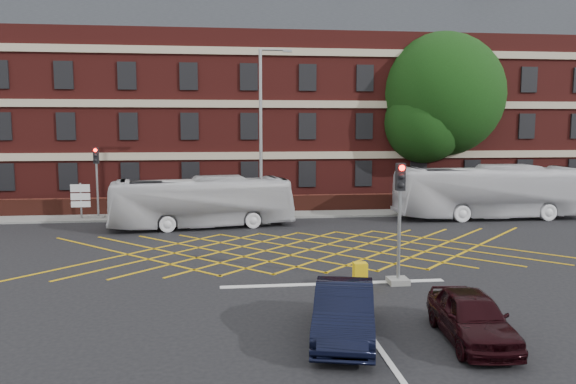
{
  "coord_description": "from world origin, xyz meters",
  "views": [
    {
      "loc": [
        -3.85,
        -22.47,
        5.58
      ],
      "look_at": [
        -1.04,
        1.5,
        2.69
      ],
      "focal_mm": 35.0,
      "sensor_mm": 36.0,
      "label": 1
    }
  ],
  "objects": [
    {
      "name": "traffic_light_near",
      "position": [
        2.26,
        -3.75,
        1.76
      ],
      "size": [
        0.7,
        0.7,
        4.27
      ],
      "color": "slate",
      "rests_on": "ground"
    },
    {
      "name": "direction_signs",
      "position": [
        -12.17,
        11.41,
        1.38
      ],
      "size": [
        1.1,
        0.16,
        2.2
      ],
      "color": "gray",
      "rests_on": "ground"
    },
    {
      "name": "car_maroon",
      "position": [
        2.51,
        -9.11,
        0.65
      ],
      "size": [
        1.87,
        3.96,
        1.31
      ],
      "primitive_type": "imported",
      "rotation": [
        0.0,
        0.0,
        -0.09
      ],
      "color": "black",
      "rests_on": "ground"
    },
    {
      "name": "boundary_wall",
      "position": [
        0.0,
        13.0,
        0.55
      ],
      "size": [
        56.0,
        0.5,
        1.1
      ],
      "primitive_type": "cube",
      "color": "#4B1C14",
      "rests_on": "ground"
    },
    {
      "name": "bus_right",
      "position": [
        12.09,
        9.25,
        1.6
      ],
      "size": [
        11.51,
        2.92,
        3.19
      ],
      "primitive_type": "imported",
      "rotation": [
        0.0,
        0.0,
        1.55
      ],
      "color": "silver",
      "rests_on": "ground"
    },
    {
      "name": "ground",
      "position": [
        0.0,
        0.0,
        0.0
      ],
      "size": [
        120.0,
        120.0,
        0.0
      ],
      "primitive_type": "plane",
      "color": "black",
      "rests_on": "ground"
    },
    {
      "name": "stop_line",
      "position": [
        0.0,
        -3.5,
        0.01
      ],
      "size": [
        8.0,
        0.3,
        0.02
      ],
      "primitive_type": "cube",
      "color": "silver",
      "rests_on": "ground"
    },
    {
      "name": "deciduous_tree",
      "position": [
        11.73,
        16.57,
        7.13
      ],
      "size": [
        8.82,
        8.82,
        12.15
      ],
      "color": "black",
      "rests_on": "ground"
    },
    {
      "name": "far_pavement",
      "position": [
        0.0,
        12.0,
        0.06
      ],
      "size": [
        60.0,
        3.0,
        0.12
      ],
      "primitive_type": "cube",
      "color": "slate",
      "rests_on": "ground"
    },
    {
      "name": "box_junction_hatching",
      "position": [
        0.0,
        2.0,
        0.01
      ],
      "size": [
        8.22,
        8.22,
        0.02
      ],
      "primitive_type": "cube",
      "rotation": [
        0.0,
        0.0,
        0.79
      ],
      "color": "#CC990C",
      "rests_on": "ground"
    },
    {
      "name": "centre_line",
      "position": [
        0.0,
        -10.0,
        0.01
      ],
      "size": [
        0.15,
        14.0,
        0.02
      ],
      "primitive_type": "cube",
      "color": "silver",
      "rests_on": "ground"
    },
    {
      "name": "bus_left",
      "position": [
        -4.99,
        8.23,
        1.39
      ],
      "size": [
        10.2,
        3.74,
        2.78
      ],
      "primitive_type": "imported",
      "rotation": [
        0.0,
        0.0,
        1.71
      ],
      "color": "silver",
      "rests_on": "ground"
    },
    {
      "name": "street_lamp",
      "position": [
        -1.63,
        9.09,
        3.43
      ],
      "size": [
        2.25,
        1.0,
        9.77
      ],
      "color": "slate",
      "rests_on": "ground"
    },
    {
      "name": "victorian_building",
      "position": [
        0.25,
        22.0,
        7.84
      ],
      "size": [
        51.0,
        12.17,
        20.4
      ],
      "color": "#551815",
      "rests_on": "ground"
    },
    {
      "name": "car_navy",
      "position": [
        -0.74,
        -8.52,
        0.72
      ],
      "size": [
        2.45,
        4.57,
        1.43
      ],
      "primitive_type": "imported",
      "rotation": [
        0.0,
        0.0,
        -0.23
      ],
      "color": "black",
      "rests_on": "ground"
    },
    {
      "name": "utility_cabinet",
      "position": [
        0.79,
        -4.13,
        0.45
      ],
      "size": [
        0.46,
        0.39,
        0.9
      ],
      "primitive_type": "cube",
      "color": "#E1B30D",
      "rests_on": "ground"
    },
    {
      "name": "traffic_light_far",
      "position": [
        -11.22,
        11.56,
        1.76
      ],
      "size": [
        0.7,
        0.7,
        4.27
      ],
      "color": "slate",
      "rests_on": "ground"
    }
  ]
}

